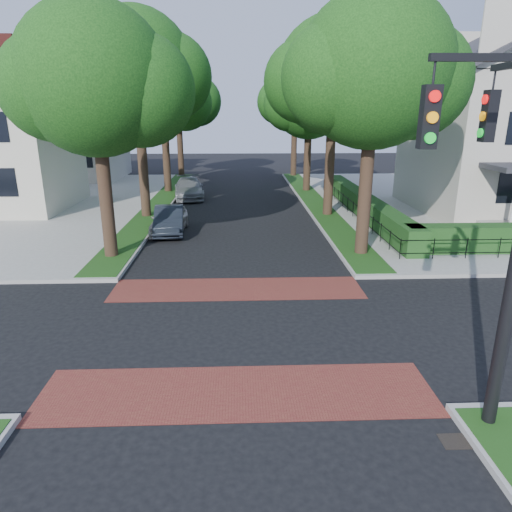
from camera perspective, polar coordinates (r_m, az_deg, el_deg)
The scene contains 21 objects.
ground at distance 13.68m, azimuth -2.35°, elevation -9.09°, with size 120.00×120.00×0.00m, color black.
crosswalk_far at distance 16.60m, azimuth -2.34°, elevation -4.12°, with size 9.00×2.20×0.01m, color maroon.
crosswalk_near at distance 10.91m, azimuth -2.37°, elevation -16.63°, with size 9.00×2.20×0.01m, color maroon.
storm_drain at distance 10.37m, azimuth 23.87°, elevation -20.41°, with size 0.65×0.45×0.01m, color black.
grass_strip_ne at distance 32.33m, azimuth 7.37°, elevation 6.77°, with size 1.60×29.80×0.02m, color #1C3F12.
grass_strip_nw at distance 32.36m, azimuth -11.98°, elevation 6.55°, with size 1.60×29.80×0.02m, color #1C3F12.
tree_right_near at distance 20.28m, azimuth 14.62°, elevation 21.26°, with size 7.75×6.67×10.66m.
tree_right_mid at distance 28.09m, azimuth 9.83°, elevation 21.11°, with size 8.25×7.09×11.22m.
tree_right_far at distance 36.87m, azimuth 6.78°, elevation 18.65°, with size 7.25×6.23×9.74m.
tree_right_back at distance 45.80m, azimuth 5.01°, elevation 18.92°, with size 7.50×6.45×10.20m.
tree_left_near at distance 20.25m, azimuth -19.08°, elevation 19.88°, with size 7.50×6.45×10.20m.
tree_left_mid at distance 28.10m, azimuth -14.45°, elevation 21.57°, with size 8.00×6.88×11.48m.
tree_left_far at distance 36.87m, azimuth -11.36°, elevation 18.78°, with size 7.00×6.02×9.86m.
tree_left_back at distance 45.81m, azimuth -9.57°, elevation 18.93°, with size 7.75×6.66×10.44m.
hedge_main_road at distance 28.78m, azimuth 13.28°, elevation 6.31°, with size 1.00×18.00×1.20m, color #214417.
fence_main_road at distance 28.60m, azimuth 11.71°, elevation 6.05°, with size 0.06×18.00×0.90m, color black, non-canonical shape.
house_left_far at distance 46.90m, azimuth -22.38°, elevation 14.97°, with size 10.00×9.00×10.14m.
traffic_signal at distance 9.28m, azimuth 29.19°, elevation 6.50°, with size 2.17×2.00×8.00m.
parked_car_front at distance 24.61m, azimuth -10.78°, elevation 4.54°, with size 1.70×4.21×1.44m, color #AFA89D.
parked_car_middle at distance 24.55m, azimuth -10.80°, elevation 4.45°, with size 1.47×4.22×1.39m, color #1D232B.
parked_car_rear at distance 34.54m, azimuth -8.37°, elevation 8.39°, with size 2.06×5.06×1.47m, color gray.
Camera 1 is at (0.09, -12.23, 6.13)m, focal length 32.00 mm.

